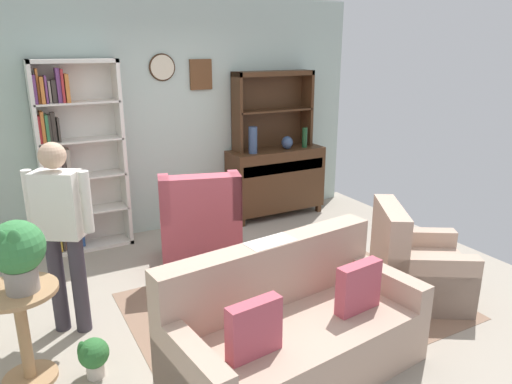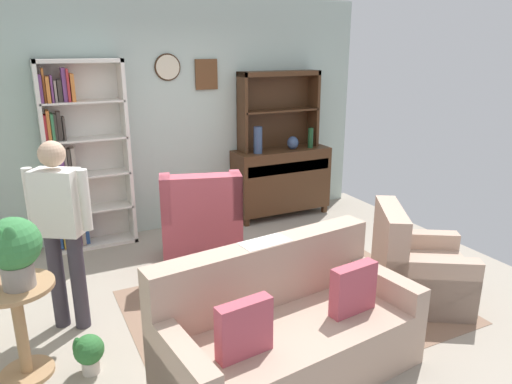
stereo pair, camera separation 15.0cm
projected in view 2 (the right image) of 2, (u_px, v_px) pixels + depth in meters
name	position (u px, v px, depth m)	size (l,w,h in m)	color
ground_plane	(256.00, 298.00, 4.44)	(5.40, 4.60, 0.02)	#9E9384
wall_back	(178.00, 116.00, 5.85)	(5.00, 0.09, 2.80)	#ADC1B7
area_rug	(291.00, 306.00, 4.27)	(2.75, 1.98, 0.01)	#846651
bookshelf	(80.00, 158.00, 5.28)	(0.90, 0.30, 2.10)	silver
sideboard	(281.00, 179.00, 6.44)	(1.30, 0.45, 0.92)	#422816
sideboard_hutch	(278.00, 99.00, 6.22)	(1.10, 0.26, 1.00)	#422816
vase_tall	(258.00, 140.00, 6.03)	(0.11, 0.11, 0.34)	#33476B
vase_round	(293.00, 143.00, 6.29)	(0.15, 0.15, 0.17)	#33476B
bottle_wine	(311.00, 138.00, 6.37)	(0.07, 0.07, 0.27)	#194223
couch_floral	(286.00, 333.00, 3.34)	(1.89, 1.05, 0.90)	tan
armchair_floral	(416.00, 271.00, 4.30)	(1.06, 1.05, 0.88)	tan
wingback_chair	(201.00, 233.00, 4.93)	(0.97, 0.99, 1.05)	#B74C5B
plant_stand	(19.00, 321.00, 3.27)	(0.52, 0.52, 0.70)	#A87F56
potted_plant_large	(13.00, 248.00, 3.08)	(0.35, 0.35, 0.48)	gray
potted_plant_small	(88.00, 351.00, 3.37)	(0.21, 0.21, 0.29)	beige
person_reading	(61.00, 223.00, 3.73)	(0.48, 0.35, 1.56)	#38333D
coffee_table	(241.00, 273.00, 4.14)	(0.80, 0.50, 0.42)	#422816
book_stack	(241.00, 267.00, 4.01)	(0.22, 0.13, 0.07)	#3F3833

